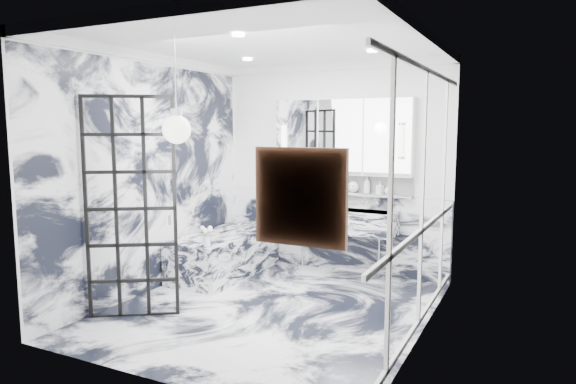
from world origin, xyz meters
The scene contains 25 objects.
floor centered at (0.00, 0.00, 0.00)m, with size 3.60×3.60×0.00m, color white.
ceiling centered at (0.00, 0.00, 2.80)m, with size 3.60×3.60×0.00m, color white.
wall_back centered at (0.00, 1.80, 1.40)m, with size 3.60×3.60×0.00m, color white.
wall_front centered at (0.00, -1.80, 1.40)m, with size 3.60×3.60×0.00m, color white.
wall_left centered at (-1.60, 0.00, 1.40)m, with size 3.60×3.60×0.00m, color white.
wall_right centered at (1.60, 0.00, 1.40)m, with size 3.60×3.60×0.00m, color white.
marble_clad_back centered at (0.00, 1.78, 0.53)m, with size 3.18×0.05×1.05m, color white.
marble_clad_left centered at (-1.59, 0.00, 1.34)m, with size 0.02×3.56×2.68m, color white.
panel_molding centered at (1.58, 0.00, 1.30)m, with size 0.03×3.40×2.30m, color white.
soap_bottle_a centered at (0.51, 1.71, 1.20)m, with size 0.09×0.09×0.22m, color #8C5919.
soap_bottle_b centered at (0.69, 1.71, 1.17)m, with size 0.08×0.08×0.17m, color #4C4C51.
soap_bottle_c centered at (0.80, 1.71, 1.16)m, with size 0.11×0.11×0.14m, color silver.
face_pot centered at (0.32, 1.71, 1.17)m, with size 0.15×0.15×0.15m, color white.
amber_bottle centered at (0.29, 1.71, 1.14)m, with size 0.04×0.04×0.10m, color #8C5919.
flower_vase centered at (-0.95, 0.18, 0.61)m, with size 0.08×0.08×0.12m, color silver.
crittall_door centered at (-1.17, -0.81, 1.13)m, with size 0.88×0.04×2.25m, color black, non-canonical shape.
artwork centered at (1.17, -1.76, 1.50)m, with size 0.53×0.05×0.53m, color #BB8B13.
pendant_light centered at (-0.17, -1.30, 1.93)m, with size 0.23×0.23×0.23m, color white.
trough_sink centered at (0.15, 1.55, 0.73)m, with size 1.60×0.45×0.30m, color silver.
ledge centered at (0.15, 1.72, 1.07)m, with size 1.90×0.14×0.04m, color silver.
subway_tile centered at (0.15, 1.78, 1.21)m, with size 1.90×0.03×0.23m, color white.
mirror_cabinet centered at (0.15, 1.73, 1.82)m, with size 1.90×0.16×1.00m, color white.
sconce_left centered at (-0.67, 1.63, 1.78)m, with size 0.07×0.07×0.40m, color white.
sconce_right centered at (0.97, 1.63, 1.78)m, with size 0.07×0.07×0.40m, color white.
bathtub centered at (-1.18, 0.90, 0.28)m, with size 0.75×1.65×0.55m, color silver.
Camera 1 is at (2.54, -4.71, 1.94)m, focal length 32.00 mm.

